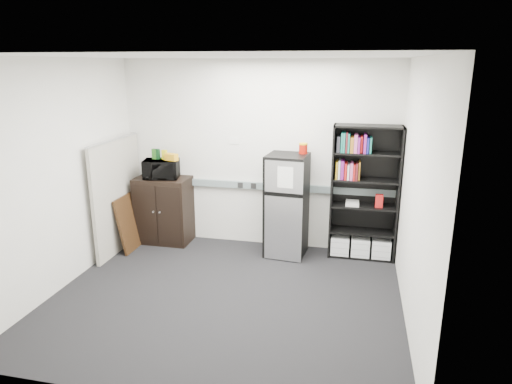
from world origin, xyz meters
The scene contains 18 objects.
floor centered at (0.00, 0.00, 0.00)m, with size 4.00×4.00×0.00m, color black.
wall_back centered at (0.00, 1.75, 1.35)m, with size 4.00×0.02×2.70m, color white.
wall_right centered at (2.00, 0.00, 1.35)m, with size 0.02×3.50×2.70m, color white.
wall_left centered at (-2.00, 0.00, 1.35)m, with size 0.02×3.50×2.70m, color white.
ceiling centered at (0.00, 0.00, 2.70)m, with size 4.00×3.50×0.02m, color white.
electrical_raceway centered at (0.00, 1.72, 0.90)m, with size 3.92×0.05×0.10m, color slate.
wall_note centered at (-0.35, 1.74, 1.55)m, with size 0.14×0.00×0.10m, color white.
bookshelf centered at (1.53, 1.57, 0.91)m, with size 0.90×0.34×1.85m.
cubicle_partition centered at (-1.90, 1.08, 0.81)m, with size 0.06×1.30×1.62m.
cabinet centered at (-1.39, 1.50, 0.50)m, with size 0.80×0.53×1.00m.
microwave centered at (-1.39, 1.48, 1.13)m, with size 0.50×0.34×0.28m, color black.
snack_box_a centered at (-1.50, 1.52, 1.35)m, with size 0.07×0.05×0.15m, color #26611B.
snack_box_b centered at (-1.46, 1.52, 1.35)m, with size 0.07×0.05×0.15m, color #0B3315.
snack_box_c centered at (-1.35, 1.52, 1.34)m, with size 0.07×0.05×0.14m, color gold.
snack_bag centered at (-1.22, 1.47, 1.32)m, with size 0.18×0.10×0.10m, color orange.
refrigerator centered at (0.48, 1.42, 0.72)m, with size 0.59×0.62×1.44m.
coffee_can centered at (0.68, 1.55, 1.52)m, with size 0.12×0.12×0.16m.
framed_poster centered at (-1.77, 1.14, 0.40)m, with size 0.18×0.63×0.80m.
Camera 1 is at (1.39, -4.59, 2.63)m, focal length 32.00 mm.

